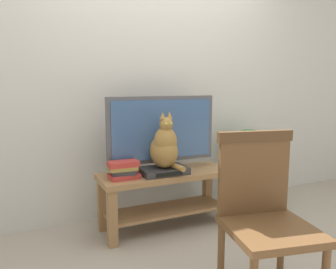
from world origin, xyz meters
name	(u,v)px	position (x,y,z in m)	size (l,w,h in m)	color
ground_plane	(199,251)	(0.00, 0.00, 0.00)	(12.00, 12.00, 0.00)	gray
back_wall	(149,64)	(0.00, 0.97, 1.40)	(7.00, 0.12, 2.80)	beige
tv_stand	(166,189)	(-0.05, 0.49, 0.34)	(1.12, 0.41, 0.48)	olive
tv	(162,132)	(-0.05, 0.56, 0.81)	(0.95, 0.20, 0.63)	#4C4C51
media_box	(164,171)	(-0.09, 0.44, 0.51)	(0.38, 0.24, 0.06)	#2D2D30
cat	(165,147)	(-0.09, 0.43, 0.71)	(0.22, 0.34, 0.46)	olive
wooden_chair	(263,208)	(0.01, -0.64, 0.55)	(0.52, 0.52, 0.96)	brown
book_stack	(123,170)	(-0.43, 0.45, 0.55)	(0.24, 0.18, 0.14)	#B2332D
potted_plant	(248,158)	(0.89, 0.59, 0.50)	(0.44, 0.44, 0.79)	#47474C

